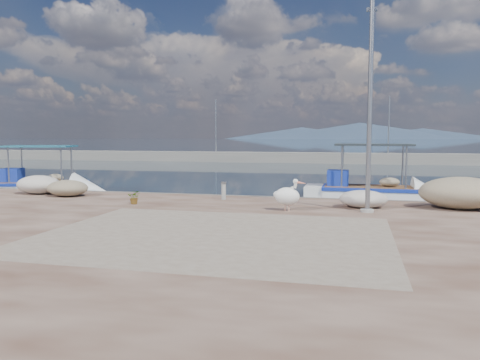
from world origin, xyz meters
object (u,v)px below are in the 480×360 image
lamp_post (370,114)px  bollard_near (224,190)px  boat_left (41,189)px  pelican (288,196)px  boat_right (371,194)px

lamp_post → bollard_near: 6.55m
lamp_post → bollard_near: lamp_post is taller
boat_left → bollard_near: 12.01m
boat_left → pelican: 15.53m
lamp_post → bollard_near: size_ratio=9.57×
pelican → bollard_near: size_ratio=1.62×
bollard_near → pelican: bearing=-37.5°
boat_left → lamp_post: size_ratio=0.94×
boat_right → pelican: boat_right is taller
pelican → lamp_post: 3.87m
boat_right → pelican: bearing=-112.0°
boat_left → pelican: bearing=-37.4°
bollard_near → lamp_post: bearing=-18.0°
boat_left → boat_right: 17.38m
pelican → lamp_post: (2.66, 0.43, 2.77)m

